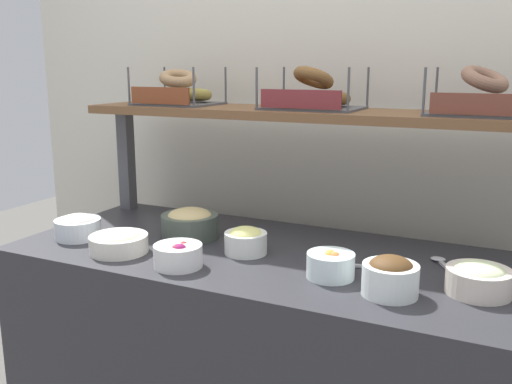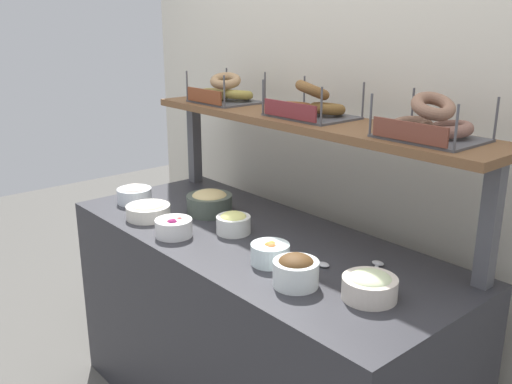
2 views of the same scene
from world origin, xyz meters
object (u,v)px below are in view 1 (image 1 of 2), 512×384
(bowl_chocolate_spread, at_px, (390,276))
(bagel_basket_everything, at_px, (178,92))
(bowl_fruit_salad, at_px, (331,265))
(serving_spoon_near_plate, at_px, (376,267))
(bagel_basket_poppy, at_px, (482,99))
(bowl_cream_cheese, at_px, (78,226))
(bowl_beet_salad, at_px, (178,255))
(bowl_hummus, at_px, (190,223))
(serving_spoon_by_edge, at_px, (443,264))
(bagel_basket_cinnamon_raisin, at_px, (312,95))
(bowl_potato_salad, at_px, (479,278))
(bowl_scallion_spread, at_px, (119,242))
(bowl_egg_salad, at_px, (246,240))

(bowl_chocolate_spread, relative_size, bagel_basket_everything, 0.50)
(bowl_fruit_salad, bearing_deg, serving_spoon_near_plate, 49.23)
(bagel_basket_poppy, bearing_deg, bowl_cream_cheese, -161.57)
(bowl_chocolate_spread, distance_m, bowl_cream_cheese, 1.07)
(bowl_beet_salad, bearing_deg, bowl_chocolate_spread, 5.68)
(bowl_hummus, height_order, bowl_fruit_salad, bowl_hummus)
(serving_spoon_by_edge, relative_size, bagel_basket_everything, 0.55)
(bagel_basket_poppy, bearing_deg, bowl_fruit_salad, -130.35)
(serving_spoon_near_plate, height_order, bagel_basket_everything, bagel_basket_everything)
(bagel_basket_everything, distance_m, bagel_basket_cinnamon_raisin, 0.53)
(bowl_potato_salad, distance_m, serving_spoon_near_plate, 0.29)
(bowl_scallion_spread, bearing_deg, serving_spoon_by_edge, 18.33)
(bowl_scallion_spread, height_order, bagel_basket_everything, bagel_basket_everything)
(bowl_cream_cheese, relative_size, serving_spoon_by_edge, 0.97)
(bowl_cream_cheese, bearing_deg, bowl_chocolate_spread, -1.59)
(bowl_beet_salad, bearing_deg, bowl_cream_cheese, 169.07)
(bowl_hummus, height_order, bagel_basket_everything, bagel_basket_everything)
(bowl_fruit_salad, relative_size, bagel_basket_everything, 0.46)
(serving_spoon_near_plate, bearing_deg, bowl_beet_salad, -156.78)
(bowl_egg_salad, bearing_deg, bowl_potato_salad, -2.27)
(bowl_scallion_spread, distance_m, bagel_basket_cinnamon_raisin, 0.80)
(bowl_fruit_salad, height_order, bowl_scallion_spread, bowl_fruit_salad)
(bowl_potato_salad, xyz_separation_m, bowl_egg_salad, (-0.68, 0.03, 0.00))
(bowl_chocolate_spread, height_order, bowl_egg_salad, bowl_chocolate_spread)
(bowl_fruit_salad, relative_size, bowl_scallion_spread, 0.73)
(bowl_fruit_salad, height_order, bowl_potato_salad, bowl_potato_salad)
(serving_spoon_near_plate, bearing_deg, bowl_fruit_salad, -130.77)
(bowl_hummus, bearing_deg, bagel_basket_cinnamon_raisin, 36.14)
(bowl_beet_salad, height_order, bowl_scallion_spread, bowl_beet_salad)
(serving_spoon_near_plate, bearing_deg, bagel_basket_everything, 161.96)
(bagel_basket_everything, bearing_deg, bowl_fruit_salad, -27.59)
(bagel_basket_cinnamon_raisin, bearing_deg, serving_spoon_near_plate, -42.52)
(bowl_hummus, distance_m, serving_spoon_by_edge, 0.83)
(bowl_hummus, distance_m, bowl_fruit_salad, 0.57)
(bowl_hummus, distance_m, bowl_cream_cheese, 0.38)
(bowl_egg_salad, bearing_deg, bowl_cream_cheese, -169.90)
(serving_spoon_near_plate, relative_size, bagel_basket_everything, 0.63)
(bowl_chocolate_spread, bearing_deg, bowl_beet_salad, -174.32)
(bagel_basket_everything, bearing_deg, serving_spoon_by_edge, -8.91)
(serving_spoon_near_plate, bearing_deg, bagel_basket_poppy, 49.82)
(bowl_chocolate_spread, distance_m, bowl_potato_salad, 0.23)
(bowl_potato_salad, distance_m, bowl_scallion_spread, 1.06)
(bowl_potato_salad, height_order, bagel_basket_cinnamon_raisin, bagel_basket_cinnamon_raisin)
(bowl_scallion_spread, relative_size, bagel_basket_cinnamon_raisin, 0.57)
(bowl_beet_salad, relative_size, bowl_potato_salad, 0.86)
(bowl_egg_salad, distance_m, bagel_basket_everything, 0.69)
(bowl_egg_salad, height_order, serving_spoon_by_edge, bowl_egg_salad)
(bowl_beet_salad, xyz_separation_m, bagel_basket_everything, (-0.32, 0.50, 0.44))
(bowl_hummus, height_order, bowl_beet_salad, bowl_hummus)
(bowl_beet_salad, bearing_deg, serving_spoon_near_plate, 23.22)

